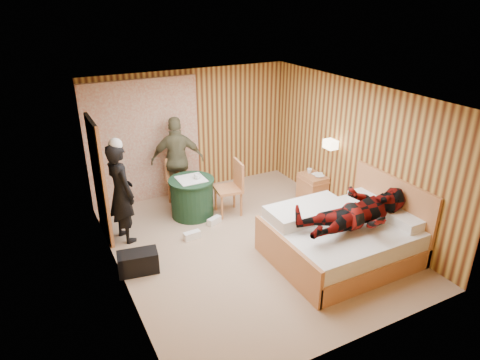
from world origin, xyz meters
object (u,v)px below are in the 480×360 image
woman_standing (121,193)px  chair_far (178,176)px  bed (343,237)px  chair_near (233,184)px  wall_lamp (331,144)px  nightstand (312,187)px  round_table (192,197)px  man_on_bed (360,204)px  duffel_bag (138,262)px  man_at_table (178,160)px

woman_standing → chair_far: bearing=-69.8°
bed → woman_standing: bearing=144.1°
chair_far → chair_near: (0.74, -0.91, 0.06)m
wall_lamp → nightstand: size_ratio=0.46×
wall_lamp → round_table: bearing=159.4°
nightstand → chair_far: (-2.38, 1.18, 0.26)m
nightstand → round_table: 2.41m
wall_lamp → man_on_bed: man_on_bed is taller
bed → nightstand: bearing=67.5°
wall_lamp → woman_standing: woman_standing is taller
chair_near → bed: bearing=29.2°
woman_standing → round_table: bearing=-94.4°
nightstand → round_table: size_ratio=0.67×
bed → chair_near: 2.29m
duffel_bag → man_at_table: 2.52m
bed → duffel_bag: size_ratio=3.69×
bed → woman_standing: size_ratio=1.27×
wall_lamp → bed: wall_lamp is taller
nightstand → duffel_bag: (-3.73, -0.77, -0.12)m
round_table → wall_lamp: bearing=-20.6°
woman_standing → man_at_table: size_ratio=0.99×
wall_lamp → woman_standing: (-3.71, 0.65, -0.45)m
man_at_table → woman_standing: bearing=53.3°
chair_far → man_on_bed: size_ratio=0.53×
duffel_bag → bed: bearing=-10.1°
woman_standing → bed: bearing=-141.1°
man_at_table → bed: bearing=134.9°
wall_lamp → round_table: (-2.40, 0.90, -0.93)m
round_table → man_at_table: 0.85m
bed → chair_far: size_ratio=2.32×
chair_far → man_at_table: bearing=41.1°
nightstand → duffel_bag: size_ratio=0.96×
nightstand → man_at_table: man_at_table is taller
man_on_bed → round_table: bearing=122.2°
chair_near → woman_standing: 2.04m
wall_lamp → nightstand: wall_lamp is taller
chair_near → man_on_bed: size_ratio=0.58×
round_table → man_on_bed: (1.62, -2.58, 0.64)m
round_table → duffel_bag: bearing=-136.9°
duffel_bag → woman_standing: (0.07, 1.04, 0.69)m
chair_far → round_table: bearing=-104.9°
round_table → woman_standing: bearing=-169.2°
bed → duffel_bag: 3.16m
chair_far → man_on_bed: man_on_bed is taller
chair_far → chair_near: chair_near is taller
bed → chair_near: bearing=112.6°
wall_lamp → nightstand: bearing=96.4°
bed → man_on_bed: (0.03, -0.23, 0.68)m
duffel_bag → man_at_table: man_at_table is taller
round_table → chair_far: size_ratio=0.90×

